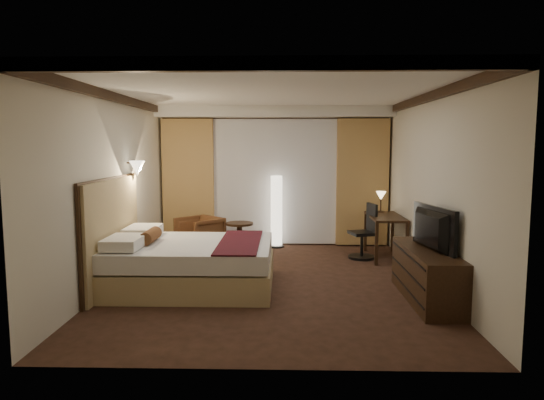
{
  "coord_description": "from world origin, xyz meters",
  "views": [
    {
      "loc": [
        0.18,
        -6.82,
        1.97
      ],
      "look_at": [
        0.0,
        0.4,
        1.15
      ],
      "focal_mm": 32.0,
      "sensor_mm": 36.0,
      "label": 1
    }
  ],
  "objects_px": {
    "side_table": "(240,237)",
    "dresser": "(427,275)",
    "desk": "(385,237)",
    "bed": "(193,264)",
    "television": "(426,225)",
    "office_chair": "(362,231)",
    "floor_lamp": "(276,211)",
    "armchair": "(200,232)"
  },
  "relations": [
    {
      "from": "side_table",
      "to": "dresser",
      "type": "height_order",
      "value": "dresser"
    },
    {
      "from": "desk",
      "to": "side_table",
      "type": "bearing_deg",
      "value": 171.68
    },
    {
      "from": "bed",
      "to": "television",
      "type": "bearing_deg",
      "value": -9.46
    },
    {
      "from": "side_table",
      "to": "office_chair",
      "type": "relative_size",
      "value": 0.57
    },
    {
      "from": "floor_lamp",
      "to": "television",
      "type": "bearing_deg",
      "value": -58.79
    },
    {
      "from": "side_table",
      "to": "dresser",
      "type": "xyz_separation_m",
      "value": [
        2.64,
        -2.71,
        0.05
      ]
    },
    {
      "from": "bed",
      "to": "floor_lamp",
      "type": "distance_m",
      "value": 2.93
    },
    {
      "from": "floor_lamp",
      "to": "side_table",
      "type": "bearing_deg",
      "value": -144.25
    },
    {
      "from": "side_table",
      "to": "office_chair",
      "type": "distance_m",
      "value": 2.23
    },
    {
      "from": "armchair",
      "to": "dresser",
      "type": "bearing_deg",
      "value": 4.88
    },
    {
      "from": "television",
      "to": "armchair",
      "type": "bearing_deg",
      "value": 40.15
    },
    {
      "from": "dresser",
      "to": "floor_lamp",
      "type": "bearing_deg",
      "value": 121.6
    },
    {
      "from": "bed",
      "to": "desk",
      "type": "xyz_separation_m",
      "value": [
        3.04,
        1.82,
        0.05
      ]
    },
    {
      "from": "office_chair",
      "to": "dresser",
      "type": "height_order",
      "value": "office_chair"
    },
    {
      "from": "armchair",
      "to": "side_table",
      "type": "distance_m",
      "value": 0.76
    },
    {
      "from": "office_chair",
      "to": "floor_lamp",
      "type": "bearing_deg",
      "value": 133.01
    },
    {
      "from": "side_table",
      "to": "floor_lamp",
      "type": "bearing_deg",
      "value": 35.75
    },
    {
      "from": "armchair",
      "to": "floor_lamp",
      "type": "relative_size",
      "value": 0.51
    },
    {
      "from": "bed",
      "to": "television",
      "type": "xyz_separation_m",
      "value": [
        3.06,
        -0.51,
        0.65
      ]
    },
    {
      "from": "bed",
      "to": "office_chair",
      "type": "relative_size",
      "value": 2.28
    },
    {
      "from": "bed",
      "to": "armchair",
      "type": "xyz_separation_m",
      "value": [
        -0.3,
        2.25,
        0.04
      ]
    },
    {
      "from": "bed",
      "to": "office_chair",
      "type": "height_order",
      "value": "office_chair"
    },
    {
      "from": "bed",
      "to": "armchair",
      "type": "bearing_deg",
      "value": 97.54
    },
    {
      "from": "bed",
      "to": "side_table",
      "type": "xyz_separation_m",
      "value": [
        0.45,
        2.2,
        -0.05
      ]
    },
    {
      "from": "desk",
      "to": "dresser",
      "type": "xyz_separation_m",
      "value": [
        0.05,
        -2.33,
        -0.04
      ]
    },
    {
      "from": "desk",
      "to": "office_chair",
      "type": "bearing_deg",
      "value": -173.04
    },
    {
      "from": "bed",
      "to": "dresser",
      "type": "height_order",
      "value": "dresser"
    },
    {
      "from": "dresser",
      "to": "television",
      "type": "xyz_separation_m",
      "value": [
        -0.03,
        0.0,
        0.64
      ]
    },
    {
      "from": "desk",
      "to": "dresser",
      "type": "distance_m",
      "value": 2.33
    },
    {
      "from": "armchair",
      "to": "floor_lamp",
      "type": "bearing_deg",
      "value": 61.02
    },
    {
      "from": "armchair",
      "to": "television",
      "type": "height_order",
      "value": "television"
    },
    {
      "from": "bed",
      "to": "dresser",
      "type": "xyz_separation_m",
      "value": [
        3.09,
        -0.51,
        0.01
      ]
    },
    {
      "from": "side_table",
      "to": "desk",
      "type": "relative_size",
      "value": 0.47
    },
    {
      "from": "side_table",
      "to": "office_chair",
      "type": "xyz_separation_m",
      "value": [
        2.18,
        -0.43,
        0.21
      ]
    },
    {
      "from": "office_chair",
      "to": "dresser",
      "type": "distance_m",
      "value": 2.33
    },
    {
      "from": "armchair",
      "to": "television",
      "type": "bearing_deg",
      "value": 4.63
    },
    {
      "from": "desk",
      "to": "dresser",
      "type": "relative_size",
      "value": 0.7
    },
    {
      "from": "side_table",
      "to": "television",
      "type": "height_order",
      "value": "television"
    },
    {
      "from": "office_chair",
      "to": "dresser",
      "type": "xyz_separation_m",
      "value": [
        0.46,
        -2.28,
        -0.15
      ]
    },
    {
      "from": "side_table",
      "to": "television",
      "type": "bearing_deg",
      "value": -46.12
    },
    {
      "from": "floor_lamp",
      "to": "desk",
      "type": "relative_size",
      "value": 1.18
    },
    {
      "from": "bed",
      "to": "side_table",
      "type": "height_order",
      "value": "bed"
    }
  ]
}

